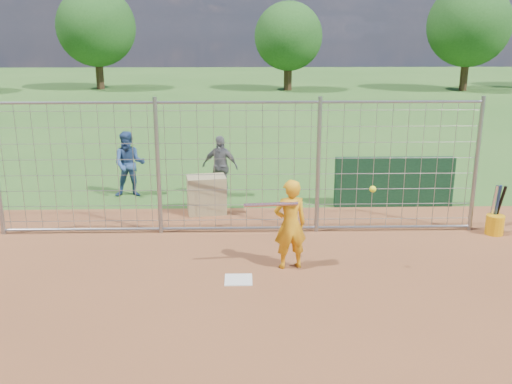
{
  "coord_description": "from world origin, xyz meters",
  "views": [
    {
      "loc": [
        0.07,
        -8.38,
        3.8
      ],
      "look_at": [
        0.3,
        0.8,
        1.15
      ],
      "focal_mm": 40.0,
      "sensor_mm": 36.0,
      "label": 1
    }
  ],
  "objects_px": {
    "bucket_with_bats": "(495,222)",
    "bystander_a": "(129,164)",
    "equipment_bin": "(207,195)",
    "bystander_b": "(220,167)",
    "batter": "(290,224)"
  },
  "relations": [
    {
      "from": "batter",
      "to": "bucket_with_bats",
      "type": "xyz_separation_m",
      "value": [
        4.04,
        1.47,
        -0.5
      ]
    },
    {
      "from": "batter",
      "to": "bucket_with_bats",
      "type": "distance_m",
      "value": 4.33
    },
    {
      "from": "equipment_bin",
      "to": "bucket_with_bats",
      "type": "bearing_deg",
      "value": -23.45
    },
    {
      "from": "bucket_with_bats",
      "to": "bystander_a",
      "type": "bearing_deg",
      "value": 159.58
    },
    {
      "from": "batter",
      "to": "bystander_b",
      "type": "height_order",
      "value": "batter"
    },
    {
      "from": "bystander_a",
      "to": "equipment_bin",
      "type": "relative_size",
      "value": 1.91
    },
    {
      "from": "batter",
      "to": "bucket_with_bats",
      "type": "bearing_deg",
      "value": -172.41
    },
    {
      "from": "batter",
      "to": "bystander_b",
      "type": "xyz_separation_m",
      "value": [
        -1.28,
        4.12,
        -0.02
      ]
    },
    {
      "from": "bystander_a",
      "to": "equipment_bin",
      "type": "xyz_separation_m",
      "value": [
        1.85,
        -1.3,
        -0.37
      ]
    },
    {
      "from": "bystander_b",
      "to": "equipment_bin",
      "type": "bearing_deg",
      "value": -84.21
    },
    {
      "from": "equipment_bin",
      "to": "bucket_with_bats",
      "type": "xyz_separation_m",
      "value": [
        5.57,
        -1.46,
        -0.15
      ]
    },
    {
      "from": "bystander_b",
      "to": "bystander_a",
      "type": "bearing_deg",
      "value": -165.37
    },
    {
      "from": "bucket_with_bats",
      "to": "equipment_bin",
      "type": "bearing_deg",
      "value": 165.26
    },
    {
      "from": "bystander_a",
      "to": "bystander_b",
      "type": "height_order",
      "value": "bystander_a"
    },
    {
      "from": "bystander_a",
      "to": "batter",
      "type": "bearing_deg",
      "value": -55.32
    }
  ]
}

